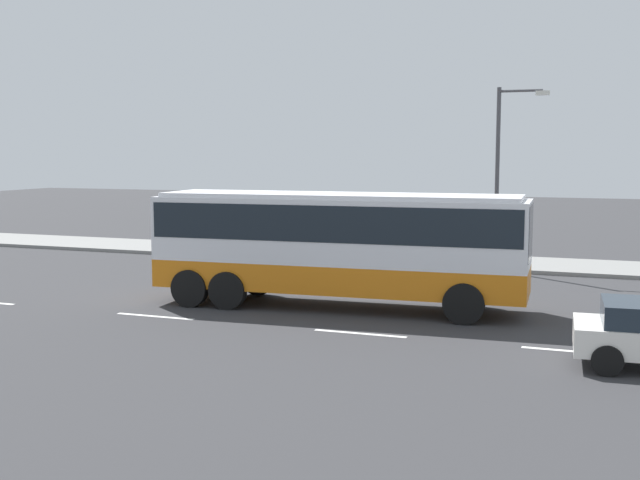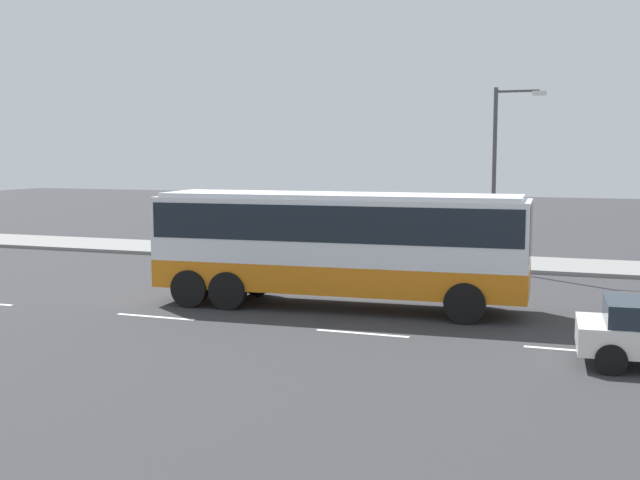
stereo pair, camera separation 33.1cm
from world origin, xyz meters
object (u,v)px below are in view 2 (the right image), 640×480
at_px(street_lamp, 500,164).
at_px(pedestrian_at_crossing, 395,235).
at_px(pedestrian_near_curb, 371,239).
at_px(coach_bus, 339,237).

bearing_deg(street_lamp, pedestrian_at_crossing, 160.62).
bearing_deg(pedestrian_near_curb, coach_bus, 177.10).
relative_size(pedestrian_at_crossing, street_lamp, 0.24).
bearing_deg(coach_bus, street_lamp, 65.53).
distance_m(coach_bus, pedestrian_near_curb, 8.98).
xyz_separation_m(coach_bus, pedestrian_at_crossing, (-0.94, 10.45, -0.99)).
bearing_deg(pedestrian_near_curb, pedestrian_at_crossing, -32.40).
relative_size(coach_bus, pedestrian_near_curb, 6.93).
relative_size(coach_bus, pedestrian_at_crossing, 6.77).
xyz_separation_m(pedestrian_near_curb, street_lamp, (4.99, 0.10, 3.02)).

